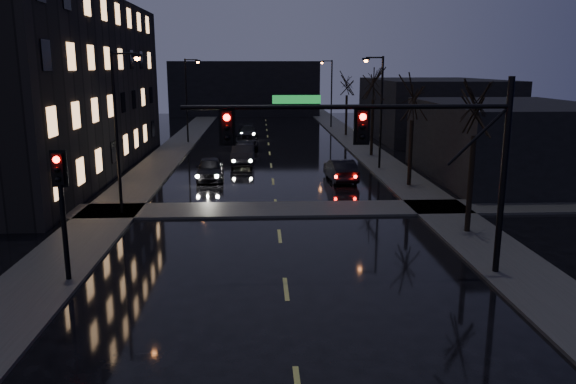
{
  "coord_description": "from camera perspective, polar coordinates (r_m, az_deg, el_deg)",
  "views": [
    {
      "loc": [
        -0.82,
        -9.67,
        7.33
      ],
      "look_at": [
        0.1,
        8.65,
        3.2
      ],
      "focal_mm": 35.0,
      "sensor_mm": 36.0,
      "label": 1
    }
  ],
  "objects": [
    {
      "name": "sidewalk_left",
      "position": [
        45.9,
        -12.49,
        3.28
      ],
      "size": [
        3.0,
        140.0,
        0.12
      ],
      "primitive_type": "cube",
      "color": "#2D2D2B",
      "rests_on": "ground"
    },
    {
      "name": "sidewalk_right",
      "position": [
        46.21,
        8.81,
        3.49
      ],
      "size": [
        3.0,
        140.0,
        0.12
      ],
      "primitive_type": "cube",
      "color": "#2D2D2B",
      "rests_on": "ground"
    },
    {
      "name": "sidewalk_cross",
      "position": [
        29.1,
        -1.17,
        -1.78
      ],
      "size": [
        40.0,
        3.0,
        0.12
      ],
      "primitive_type": "cube",
      "color": "#2D2D2B",
      "rests_on": "ground"
    },
    {
      "name": "apartment_block",
      "position": [
        42.68,
        -24.82,
        9.76
      ],
      "size": [
        12.0,
        30.0,
        12.0
      ],
      "primitive_type": "cube",
      "color": "black",
      "rests_on": "ground"
    },
    {
      "name": "commercial_right_near",
      "position": [
        39.52,
        21.61,
        4.78
      ],
      "size": [
        10.0,
        14.0,
        5.0
      ],
      "primitive_type": "cube",
      "color": "black",
      "rests_on": "ground"
    },
    {
      "name": "commercial_right_far",
      "position": [
        60.51,
        14.4,
        8.2
      ],
      "size": [
        12.0,
        18.0,
        6.0
      ],
      "primitive_type": "cube",
      "color": "black",
      "rests_on": "ground"
    },
    {
      "name": "far_block",
      "position": [
        87.76,
        -4.37,
        10.48
      ],
      "size": [
        22.0,
        10.0,
        8.0
      ],
      "primitive_type": "cube",
      "color": "black",
      "rests_on": "ground"
    },
    {
      "name": "signal_mast",
      "position": [
        19.4,
        11.12,
        5.16
      ],
      "size": [
        11.11,
        0.41,
        7.0
      ],
      "color": "black",
      "rests_on": "ground"
    },
    {
      "name": "signal_pole_left",
      "position": [
        20.29,
        -22.03,
        -0.54
      ],
      "size": [
        0.35,
        0.41,
        4.53
      ],
      "color": "black",
      "rests_on": "ground"
    },
    {
      "name": "tree_near",
      "position": [
        25.43,
        18.65,
        9.53
      ],
      "size": [
        3.52,
        3.52,
        8.08
      ],
      "color": "black",
      "rests_on": "ground"
    },
    {
      "name": "tree_mid_a",
      "position": [
        34.94,
        12.62,
        9.92
      ],
      "size": [
        3.3,
        3.3,
        7.58
      ],
      "color": "black",
      "rests_on": "ground"
    },
    {
      "name": "tree_mid_b",
      "position": [
        46.6,
        8.71,
        11.66
      ],
      "size": [
        3.74,
        3.74,
        8.59
      ],
      "color": "black",
      "rests_on": "ground"
    },
    {
      "name": "tree_far",
      "position": [
        60.39,
        6.02,
        11.42
      ],
      "size": [
        3.43,
        3.43,
        7.88
      ],
      "color": "black",
      "rests_on": "ground"
    },
    {
      "name": "streetlight_l_near",
      "position": [
        28.6,
        -16.67,
        7.03
      ],
      "size": [
        1.53,
        0.28,
        8.0
      ],
      "color": "black",
      "rests_on": "ground"
    },
    {
      "name": "streetlight_l_far",
      "position": [
        55.14,
        -10.07,
        9.84
      ],
      "size": [
        1.53,
        0.28,
        8.0
      ],
      "color": "black",
      "rests_on": "ground"
    },
    {
      "name": "streetlight_r_mid",
      "position": [
        40.63,
        9.17,
        8.92
      ],
      "size": [
        1.53,
        0.28,
        8.0
      ],
      "color": "black",
      "rests_on": "ground"
    },
    {
      "name": "streetlight_r_far",
      "position": [
        68.24,
        4.27,
        10.51
      ],
      "size": [
        1.53,
        0.28,
        8.0
      ],
      "color": "black",
      "rests_on": "ground"
    },
    {
      "name": "oncoming_car_a",
      "position": [
        37.24,
        -7.91,
        2.37
      ],
      "size": [
        1.96,
        4.4,
        1.47
      ],
      "primitive_type": "imported",
      "rotation": [
        0.0,
        0.0,
        0.05
      ],
      "color": "black",
      "rests_on": "ground"
    },
    {
      "name": "oncoming_car_b",
      "position": [
        42.68,
        -4.61,
        3.79
      ],
      "size": [
        1.7,
        4.63,
        1.51
      ],
      "primitive_type": "imported",
      "rotation": [
        0.0,
        0.0,
        -0.02
      ],
      "color": "black",
      "rests_on": "ground"
    },
    {
      "name": "oncoming_car_c",
      "position": [
        50.95,
        -4.44,
        5.14
      ],
      "size": [
        2.6,
        4.99,
        1.34
      ],
      "primitive_type": "imported",
      "rotation": [
        0.0,
        0.0,
        0.08
      ],
      "color": "black",
      "rests_on": "ground"
    },
    {
      "name": "oncoming_car_d",
      "position": [
        59.11,
        -4.08,
        6.16
      ],
      "size": [
        2.28,
        4.58,
        1.28
      ],
      "primitive_type": "imported",
      "rotation": [
        0.0,
        0.0,
        0.11
      ],
      "color": "black",
      "rests_on": "ground"
    },
    {
      "name": "lead_car",
      "position": [
        36.65,
        5.37,
        2.24
      ],
      "size": [
        1.83,
        4.44,
        1.43
      ],
      "primitive_type": "imported",
      "rotation": [
        0.0,
        0.0,
        3.22
      ],
      "color": "black",
      "rests_on": "ground"
    }
  ]
}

